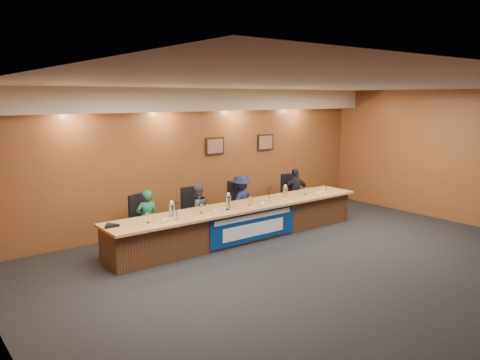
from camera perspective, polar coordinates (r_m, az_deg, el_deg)
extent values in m
plane|color=black|center=(8.49, 10.35, -10.84)|extent=(10.00, 10.00, 0.00)
cube|color=silver|center=(7.95, 11.09, 11.28)|extent=(10.00, 8.00, 0.04)
cube|color=brown|center=(11.10, -4.88, 2.74)|extent=(10.00, 0.04, 3.20)
cube|color=brown|center=(5.53, -26.58, -5.72)|extent=(0.04, 8.00, 3.20)
cube|color=brown|center=(12.23, 26.54, 2.39)|extent=(0.04, 8.00, 3.20)
cube|color=beige|center=(10.80, -4.25, 9.73)|extent=(10.00, 0.50, 0.50)
cube|color=#462816|center=(10.06, 0.19, -5.26)|extent=(6.00, 0.80, 0.70)
cube|color=#B37E4B|center=(9.93, 0.37, -3.23)|extent=(6.10, 0.95, 0.05)
cube|color=navy|center=(9.74, 1.70, -5.59)|extent=(2.20, 0.02, 0.65)
cube|color=silver|center=(9.68, 1.75, -4.47)|extent=(2.00, 0.01, 0.10)
cube|color=silver|center=(9.75, 1.75, -6.06)|extent=(1.60, 0.01, 0.28)
cube|color=black|center=(11.27, -3.10, 4.15)|extent=(0.52, 0.04, 0.42)
cube|color=black|center=(12.24, 3.10, 4.61)|extent=(0.52, 0.04, 0.42)
imported|color=#185635|center=(9.56, -11.24, -4.72)|extent=(0.47, 0.34, 1.20)
imported|color=#47454B|center=(10.13, -5.24, -3.79)|extent=(0.61, 0.49, 1.18)
imported|color=#15183D|center=(10.78, 0.10, -2.69)|extent=(0.90, 0.65, 1.26)
imported|color=black|center=(11.91, 6.79, -1.56)|extent=(0.79, 0.54, 1.25)
cube|color=black|center=(9.68, -11.48, -5.27)|extent=(0.61, 0.61, 0.08)
cube|color=black|center=(10.23, -5.53, -4.28)|extent=(0.50, 0.50, 0.08)
cube|color=black|center=(10.89, -0.22, -3.36)|extent=(0.63, 0.63, 0.08)
cube|color=black|center=(12.01, 6.44, -2.16)|extent=(0.53, 0.53, 0.08)
cube|color=white|center=(8.74, -8.44, -4.70)|extent=(0.24, 0.08, 0.10)
cylinder|color=black|center=(8.88, -7.89, -4.69)|extent=(0.07, 0.07, 0.02)
cylinder|color=yellow|center=(8.72, -10.36, -4.59)|extent=(0.06, 0.06, 0.15)
cylinder|color=silver|center=(8.69, -11.20, -4.56)|extent=(0.08, 0.08, 0.18)
cube|color=white|center=(9.33, -2.34, -3.66)|extent=(0.24, 0.08, 0.10)
cylinder|color=black|center=(9.52, -1.53, -3.59)|extent=(0.07, 0.07, 0.02)
cylinder|color=yellow|center=(9.34, -3.94, -3.47)|extent=(0.06, 0.06, 0.15)
cylinder|color=silver|center=(9.24, -4.73, -3.54)|extent=(0.08, 0.08, 0.18)
cube|color=white|center=(9.98, 3.41, -2.77)|extent=(0.24, 0.08, 0.10)
cylinder|color=black|center=(10.26, 3.38, -2.60)|extent=(0.07, 0.07, 0.02)
cylinder|color=yellow|center=(10.00, 1.51, -2.55)|extent=(0.06, 0.06, 0.15)
cylinder|color=silver|center=(9.90, 1.16, -2.58)|extent=(0.08, 0.08, 0.18)
cube|color=white|center=(11.22, 10.16, -1.47)|extent=(0.24, 0.08, 0.10)
cylinder|color=black|center=(11.43, 10.22, -1.45)|extent=(0.07, 0.07, 0.02)
cylinder|color=yellow|center=(11.20, 8.56, -1.29)|extent=(0.06, 0.06, 0.15)
cylinder|color=silver|center=(11.05, 7.99, -1.35)|extent=(0.08, 0.08, 0.18)
cylinder|color=silver|center=(9.00, -8.32, -3.71)|extent=(0.13, 0.13, 0.26)
cylinder|color=silver|center=(9.70, -1.45, -2.62)|extent=(0.12, 0.12, 0.26)
cylinder|color=silver|center=(10.77, 5.53, -1.47)|extent=(0.11, 0.11, 0.23)
cylinder|color=black|center=(8.58, -15.51, -5.38)|extent=(0.32, 0.32, 0.05)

